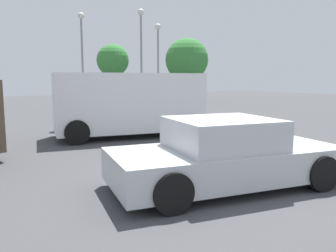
{
  "coord_description": "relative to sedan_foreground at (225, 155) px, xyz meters",
  "views": [
    {
      "loc": [
        -4.23,
        -4.56,
        1.97
      ],
      "look_at": [
        -0.02,
        2.04,
        0.9
      ],
      "focal_mm": 36.45,
      "sensor_mm": 36.0,
      "label": 1
    }
  ],
  "objects": [
    {
      "name": "light_post_mid",
      "position": [
        8.93,
        17.32,
        3.53
      ],
      "size": [
        0.44,
        0.44,
        6.01
      ],
      "color": "gray",
      "rests_on": "ground_plane"
    },
    {
      "name": "sedan_foreground",
      "position": [
        0.0,
        0.0,
        0.0
      ],
      "size": [
        4.53,
        2.58,
        1.27
      ],
      "rotation": [
        0.0,
        0.0,
        -0.19
      ],
      "color": "#B7BABF",
      "rests_on": "ground_plane"
    },
    {
      "name": "van_white",
      "position": [
        1.03,
        6.07,
        0.6
      ],
      "size": [
        5.27,
        3.03,
        2.18
      ],
      "rotation": [
        0.0,
        0.0,
        -0.2
      ],
      "color": "white",
      "rests_on": "ground_plane"
    },
    {
      "name": "tree_back_right",
      "position": [
        14.08,
        20.86,
        3.15
      ],
      "size": [
        3.88,
        3.88,
        5.69
      ],
      "color": "brown",
      "rests_on": "ground_plane"
    },
    {
      "name": "light_post_far",
      "position": [
        3.42,
        17.95,
        3.73
      ],
      "size": [
        0.44,
        0.44,
        6.34
      ],
      "color": "gray",
      "rests_on": "ground_plane"
    },
    {
      "name": "tree_far_right",
      "position": [
        8.25,
        24.07,
        3.07
      ],
      "size": [
        2.86,
        2.86,
        5.11
      ],
      "color": "brown",
      "rests_on": "ground_plane"
    },
    {
      "name": "light_post_near",
      "position": [
        6.66,
        15.67,
        3.84
      ],
      "size": [
        0.44,
        0.44,
        6.54
      ],
      "color": "gray",
      "rests_on": "ground_plane"
    },
    {
      "name": "ground_plane",
      "position": [
        0.05,
        -0.05,
        -0.58
      ],
      "size": [
        80.0,
        80.0,
        0.0
      ],
      "primitive_type": "plane",
      "color": "#424244"
    },
    {
      "name": "pedestrian",
      "position": [
        -0.53,
        8.73,
        0.47
      ],
      "size": [
        0.37,
        0.54,
        1.76
      ],
      "rotation": [
        0.0,
        0.0,
        3.53
      ],
      "color": "navy",
      "rests_on": "ground_plane"
    }
  ]
}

